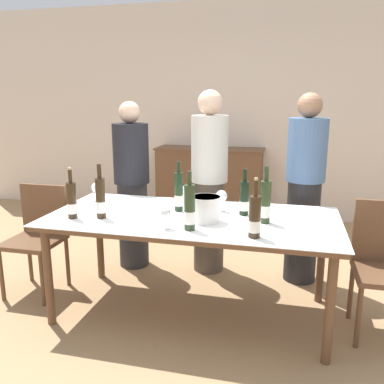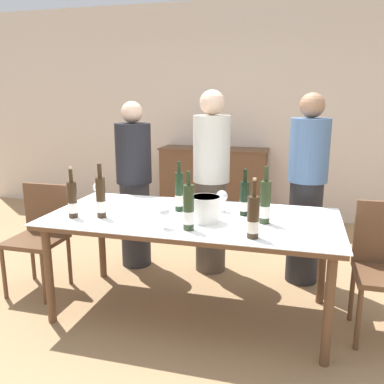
{
  "view_description": "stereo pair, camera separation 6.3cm",
  "coord_description": "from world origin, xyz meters",
  "px_view_note": "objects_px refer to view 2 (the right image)",
  "views": [
    {
      "loc": [
        0.67,
        -2.74,
        1.61
      ],
      "look_at": [
        0.0,
        0.0,
        0.94
      ],
      "focal_mm": 38.0,
      "sensor_mm": 36.0,
      "label": 1
    },
    {
      "loc": [
        0.73,
        -2.72,
        1.61
      ],
      "look_at": [
        0.0,
        0.0,
        0.94
      ],
      "focal_mm": 38.0,
      "sensor_mm": 36.0,
      "label": 2
    }
  ],
  "objects_px": {
    "wine_glass_2": "(164,213)",
    "chair_left_end": "(41,230)",
    "person_guest_right": "(307,191)",
    "wine_bottle_1": "(189,209)",
    "wine_glass_0": "(185,191)",
    "wine_glass_3": "(222,197)",
    "sideboard_cabinet": "(213,184)",
    "wine_bottle_6": "(72,200)",
    "ice_bucket": "(205,208)",
    "wine_bottle_5": "(265,203)",
    "wine_glass_1": "(98,188)",
    "wine_bottle_4": "(179,193)",
    "person_guest_left": "(211,183)",
    "dining_table": "(192,224)",
    "wine_bottle_3": "(253,218)",
    "wine_bottle_2": "(244,199)",
    "person_host": "(134,186)",
    "wine_bottle_0": "(101,198)"
  },
  "relations": [
    {
      "from": "wine_bottle_3",
      "to": "wine_glass_0",
      "type": "distance_m",
      "value": 0.95
    },
    {
      "from": "chair_left_end",
      "to": "wine_bottle_1",
      "type": "bearing_deg",
      "value": -15.34
    },
    {
      "from": "sideboard_cabinet",
      "to": "wine_bottle_1",
      "type": "distance_m",
      "value": 2.8
    },
    {
      "from": "ice_bucket",
      "to": "wine_bottle_2",
      "type": "distance_m",
      "value": 0.33
    },
    {
      "from": "wine_bottle_6",
      "to": "wine_bottle_0",
      "type": "bearing_deg",
      "value": 15.45
    },
    {
      "from": "wine_bottle_1",
      "to": "wine_bottle_4",
      "type": "xyz_separation_m",
      "value": [
        -0.19,
        0.41,
        -0.0
      ]
    },
    {
      "from": "dining_table",
      "to": "person_guest_right",
      "type": "xyz_separation_m",
      "value": [
        0.8,
        0.79,
        0.12
      ]
    },
    {
      "from": "wine_bottle_5",
      "to": "person_guest_right",
      "type": "bearing_deg",
      "value": 70.98
    },
    {
      "from": "wine_bottle_5",
      "to": "wine_glass_1",
      "type": "height_order",
      "value": "wine_bottle_5"
    },
    {
      "from": "wine_bottle_6",
      "to": "dining_table",
      "type": "bearing_deg",
      "value": 16.91
    },
    {
      "from": "wine_glass_2",
      "to": "person_guest_right",
      "type": "xyz_separation_m",
      "value": [
        0.9,
        1.1,
        -0.04
      ]
    },
    {
      "from": "person_host",
      "to": "wine_glass_3",
      "type": "bearing_deg",
      "value": -30.84
    },
    {
      "from": "ice_bucket",
      "to": "wine_bottle_6",
      "type": "height_order",
      "value": "wine_bottle_6"
    },
    {
      "from": "ice_bucket",
      "to": "wine_bottle_0",
      "type": "height_order",
      "value": "wine_bottle_0"
    },
    {
      "from": "wine_bottle_6",
      "to": "wine_glass_3",
      "type": "bearing_deg",
      "value": 23.19
    },
    {
      "from": "ice_bucket",
      "to": "chair_left_end",
      "type": "relative_size",
      "value": 0.24
    },
    {
      "from": "wine_glass_1",
      "to": "chair_left_end",
      "type": "relative_size",
      "value": 0.17
    },
    {
      "from": "wine_bottle_6",
      "to": "chair_left_end",
      "type": "height_order",
      "value": "wine_bottle_6"
    },
    {
      "from": "ice_bucket",
      "to": "person_host",
      "type": "bearing_deg",
      "value": 136.44
    },
    {
      "from": "wine_bottle_4",
      "to": "wine_glass_1",
      "type": "height_order",
      "value": "wine_bottle_4"
    },
    {
      "from": "ice_bucket",
      "to": "person_guest_left",
      "type": "bearing_deg",
      "value": 99.83
    },
    {
      "from": "wine_bottle_6",
      "to": "chair_left_end",
      "type": "xyz_separation_m",
      "value": [
        -0.52,
        0.33,
        -0.37
      ]
    },
    {
      "from": "dining_table",
      "to": "wine_bottle_3",
      "type": "xyz_separation_m",
      "value": [
        0.48,
        -0.35,
        0.19
      ]
    },
    {
      "from": "wine_glass_2",
      "to": "wine_glass_3",
      "type": "distance_m",
      "value": 0.57
    },
    {
      "from": "wine_glass_2",
      "to": "chair_left_end",
      "type": "distance_m",
      "value": 1.35
    },
    {
      "from": "wine_bottle_6",
      "to": "person_host",
      "type": "relative_size",
      "value": 0.23
    },
    {
      "from": "chair_left_end",
      "to": "wine_bottle_2",
      "type": "bearing_deg",
      "value": 1.44
    },
    {
      "from": "wine_bottle_1",
      "to": "person_guest_right",
      "type": "xyz_separation_m",
      "value": [
        0.74,
        1.09,
        -0.08
      ]
    },
    {
      "from": "sideboard_cabinet",
      "to": "wine_bottle_6",
      "type": "relative_size",
      "value": 3.83
    },
    {
      "from": "chair_left_end",
      "to": "person_guest_right",
      "type": "bearing_deg",
      "value": 18.19
    },
    {
      "from": "wine_bottle_3",
      "to": "sideboard_cabinet",
      "type": "bearing_deg",
      "value": 106.73
    },
    {
      "from": "person_guest_right",
      "to": "wine_bottle_0",
      "type": "bearing_deg",
      "value": -145.39
    },
    {
      "from": "wine_bottle_4",
      "to": "wine_bottle_5",
      "type": "height_order",
      "value": "wine_bottle_5"
    },
    {
      "from": "sideboard_cabinet",
      "to": "wine_glass_2",
      "type": "relative_size",
      "value": 9.55
    },
    {
      "from": "wine_glass_3",
      "to": "person_guest_right",
      "type": "bearing_deg",
      "value": 44.45
    },
    {
      "from": "wine_bottle_2",
      "to": "sideboard_cabinet",
      "type": "bearing_deg",
      "value": 107.27
    },
    {
      "from": "sideboard_cabinet",
      "to": "wine_glass_3",
      "type": "distance_m",
      "value": 2.36
    },
    {
      "from": "ice_bucket",
      "to": "wine_bottle_3",
      "type": "bearing_deg",
      "value": -35.17
    },
    {
      "from": "wine_bottle_5",
      "to": "chair_left_end",
      "type": "distance_m",
      "value": 1.9
    },
    {
      "from": "chair_left_end",
      "to": "person_host",
      "type": "height_order",
      "value": "person_host"
    },
    {
      "from": "wine_bottle_6",
      "to": "person_guest_right",
      "type": "height_order",
      "value": "person_guest_right"
    },
    {
      "from": "wine_bottle_3",
      "to": "wine_glass_1",
      "type": "distance_m",
      "value": 1.48
    },
    {
      "from": "ice_bucket",
      "to": "wine_glass_2",
      "type": "xyz_separation_m",
      "value": [
        -0.22,
        -0.22,
        0.01
      ]
    },
    {
      "from": "wine_bottle_3",
      "to": "wine_bottle_5",
      "type": "xyz_separation_m",
      "value": [
        0.04,
        0.32,
        0.02
      ]
    },
    {
      "from": "ice_bucket",
      "to": "wine_bottle_5",
      "type": "bearing_deg",
      "value": 9.54
    },
    {
      "from": "wine_glass_0",
      "to": "wine_glass_3",
      "type": "relative_size",
      "value": 0.85
    },
    {
      "from": "dining_table",
      "to": "wine_glass_2",
      "type": "height_order",
      "value": "wine_glass_2"
    },
    {
      "from": "wine_bottle_0",
      "to": "wine_bottle_4",
      "type": "relative_size",
      "value": 1.02
    },
    {
      "from": "wine_bottle_4",
      "to": "person_guest_right",
      "type": "distance_m",
      "value": 1.15
    },
    {
      "from": "wine_bottle_1",
      "to": "wine_bottle_5",
      "type": "relative_size",
      "value": 0.98
    }
  ]
}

